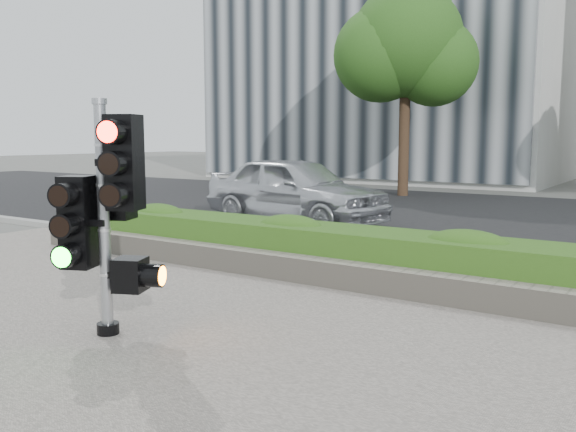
{
  "coord_description": "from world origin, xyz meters",
  "views": [
    {
      "loc": [
        3.85,
        -5.05,
        2.0
      ],
      "look_at": [
        0.06,
        0.6,
        1.12
      ],
      "focal_mm": 38.0,
      "sensor_mm": 36.0,
      "label": 1
    }
  ],
  "objects": [
    {
      "name": "traffic_signal",
      "position": [
        -0.96,
        -1.07,
        1.33
      ],
      "size": [
        0.85,
        0.76,
        2.34
      ],
      "rotation": [
        0.0,
        0.0,
        0.41
      ],
      "color": "black",
      "rests_on": "sidewalk"
    },
    {
      "name": "sidewalk",
      "position": [
        0.0,
        -2.5,
        0.01
      ],
      "size": [
        16.0,
        11.0,
        0.03
      ],
      "primitive_type": "cube",
      "color": "#9E9389",
      "rests_on": "ground"
    },
    {
      "name": "tree_left",
      "position": [
        -4.52,
        14.56,
        5.04
      ],
      "size": [
        4.61,
        4.03,
        7.34
      ],
      "color": "black",
      "rests_on": "ground"
    },
    {
      "name": "curb",
      "position": [
        0.0,
        3.15,
        0.06
      ],
      "size": [
        60.0,
        0.25,
        0.12
      ],
      "primitive_type": "cube",
      "color": "gray",
      "rests_on": "ground"
    },
    {
      "name": "hedge",
      "position": [
        0.0,
        2.55,
        0.37
      ],
      "size": [
        12.0,
        1.0,
        0.68
      ],
      "primitive_type": "cube",
      "color": "#528F2C",
      "rests_on": "sidewalk"
    },
    {
      "name": "ground",
      "position": [
        0.0,
        0.0,
        0.0
      ],
      "size": [
        120.0,
        120.0,
        0.0
      ],
      "primitive_type": "plane",
      "color": "#51514C",
      "rests_on": "ground"
    },
    {
      "name": "road",
      "position": [
        0.0,
        10.0,
        0.01
      ],
      "size": [
        60.0,
        13.0,
        0.02
      ],
      "primitive_type": "cube",
      "color": "black",
      "rests_on": "ground"
    },
    {
      "name": "stone_wall",
      "position": [
        0.0,
        1.9,
        0.2
      ],
      "size": [
        12.0,
        0.32,
        0.34
      ],
      "primitive_type": "cube",
      "color": "gray",
      "rests_on": "sidewalk"
    },
    {
      "name": "building_left",
      "position": [
        -9.0,
        23.0,
        7.5
      ],
      "size": [
        16.0,
        9.0,
        15.0
      ],
      "primitive_type": "cube",
      "color": "#B7B7B2",
      "rests_on": "ground"
    },
    {
      "name": "car_silver",
      "position": [
        -3.85,
        6.73,
        0.8
      ],
      "size": [
        4.82,
        2.51,
        1.57
      ],
      "primitive_type": "imported",
      "rotation": [
        0.0,
        0.0,
        1.42
      ],
      "color": "silver",
      "rests_on": "road"
    }
  ]
}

